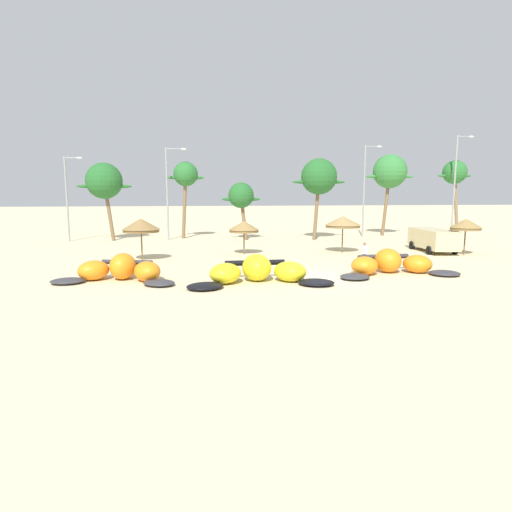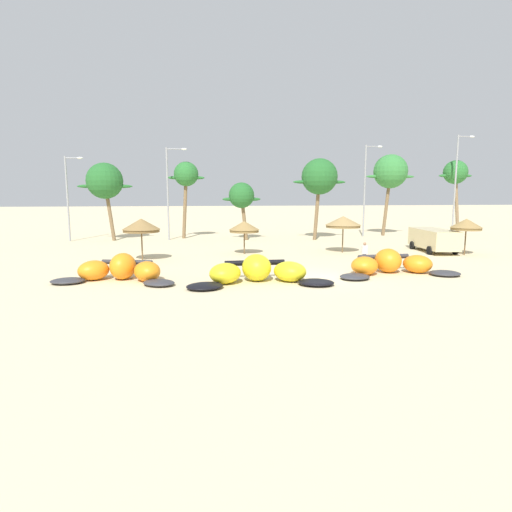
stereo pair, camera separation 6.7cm
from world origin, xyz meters
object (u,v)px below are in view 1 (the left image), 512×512
Objects in this scene: kite_far_left at (120,271)px; palm_left at (186,176)px; kite_left at (258,272)px; lamppost_east at (456,181)px; palm_leftmost at (104,181)px; lamppost_west_center at (169,189)px; beach_umbrella_middle at (244,227)px; parked_van at (432,238)px; kite_left_of_center at (391,264)px; palm_center_right at (390,172)px; beach_umbrella_near_van at (141,225)px; palm_center_left at (319,177)px; beach_umbrella_near_palms at (343,222)px; lamppost_west at (68,194)px; beach_umbrella_outermost at (466,224)px; palm_left_of_gap at (241,196)px; palm_right_of_gap at (455,174)px; person_near_kites at (364,254)px; lamppost_east_center at (365,186)px.

kite_far_left is 0.88× the size of palm_left.
lamppost_east is at bearing 41.20° from kite_left.
lamppost_west_center is at bearing 0.09° from palm_leftmost.
beach_umbrella_middle is 15.62m from parked_van.
palm_center_right is at bearing 66.63° from kite_left_of_center.
beach_umbrella_near_van is 0.55× the size of parked_van.
palm_center_right is (9.02, 3.43, 0.71)m from palm_center_left.
parked_van is at bearing -2.35° from beach_umbrella_near_palms.
lamppost_west is 0.90× the size of lamppost_west_center.
palm_left_of_gap is at bearing 142.05° from beach_umbrella_outermost.
kite_left_of_center is at bearing -130.31° from parked_van.
lamppost_east is (30.54, -0.86, 0.78)m from lamppost_west_center.
palm_center_right is (17.90, 23.75, 6.50)m from kite_left.
beach_umbrella_near_van is 0.39× the size of palm_leftmost.
palm_right_of_gap is at bearing 36.81° from beach_umbrella_near_palms.
lamppost_west is 9.78m from lamppost_west_center.
person_near_kites is 20.58m from lamppost_east_center.
lamppost_east is (16.03, 19.78, 5.44)m from kite_left_of_center.
kite_left is at bearing -54.05° from lamppost_west.
beach_umbrella_near_van is 34.23m from lamppost_east.
beach_umbrella_middle is at bearing -156.63° from lamppost_east.
beach_umbrella_outermost is 27.50m from lamppost_west_center.
lamppost_east_center reaches higher than kite_left_of_center.
lamppost_east_center is (-2.61, 14.48, 3.10)m from beach_umbrella_outermost.
lamppost_east is at bearing 3.55° from palm_center_left.
beach_umbrella_outermost is at bearing 23.38° from person_near_kites.
beach_umbrella_outermost is 10.79m from person_near_kites.
lamppost_east_center is (5.89, 2.49, -0.87)m from palm_center_left.
palm_center_left is 24.99m from lamppost_west.
palm_center_left is (21.40, -1.81, 0.45)m from palm_leftmost.
beach_umbrella_near_van is at bearing -158.06° from lamppost_east.
lamppost_east_center is at bearing 22.87° from palm_center_left.
lamppost_east is at bearing -21.07° from palm_center_right.
lamppost_east reaches higher than beach_umbrella_near_van.
lamppost_east reaches higher than beach_umbrella_near_palms.
lamppost_west reaches higher than beach_umbrella_middle.
palm_center_right reaches higher than beach_umbrella_middle.
lamppost_east_center reaches higher than palm_right_of_gap.
kite_far_left is 2.33× the size of beach_umbrella_near_van.
parked_van is 14.71m from palm_center_right.
kite_far_left is 0.71× the size of lamppost_east_center.
beach_umbrella_outermost is 33.12m from palm_leftmost.
beach_umbrella_near_van reaches higher than beach_umbrella_outermost.
palm_leftmost is at bearing 138.82° from beach_umbrella_middle.
beach_umbrella_outermost is 0.29× the size of lamppost_east_center.
lamppost_west_center is (-15.10, 1.82, -1.13)m from palm_center_left.
palm_leftmost is (-20.81, 20.63, 5.35)m from kite_left_of_center.
palm_center_right is (0.52, 15.42, 4.68)m from beach_umbrella_outermost.
palm_left is at bearing 111.25° from beach_umbrella_middle.
kite_left_of_center is (8.28, 1.50, -0.01)m from kite_left.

